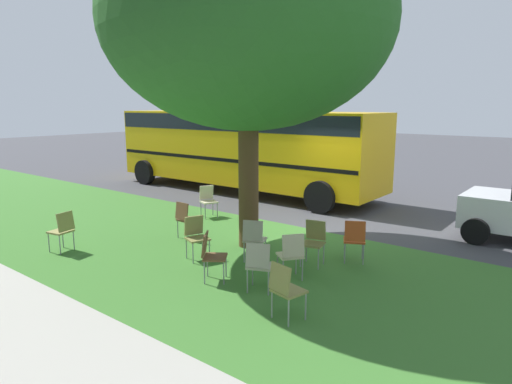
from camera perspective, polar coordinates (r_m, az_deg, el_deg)
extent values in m
plane|color=#424247|center=(11.71, 7.22, -4.44)|extent=(80.00, 80.00, 0.00)
cube|color=#3D752D|center=(9.23, -3.20, -8.62)|extent=(48.00, 6.00, 0.01)
cube|color=#ADA89E|center=(6.87, -29.46, -17.30)|extent=(48.00, 2.80, 0.01)
cylinder|color=brown|center=(9.73, -0.96, 2.56)|extent=(0.44, 0.44, 3.34)
ellipsoid|color=#2D6B28|center=(9.77, -1.03, 20.89)|extent=(6.00, 6.00, 4.44)
cube|color=olive|center=(6.69, 4.21, -12.46)|extent=(0.50, 0.48, 0.04)
cube|color=olive|center=(6.48, 3.06, -10.92)|extent=(0.41, 0.17, 0.40)
cylinder|color=gray|center=(6.77, 6.34, -14.31)|extent=(0.02, 0.02, 0.42)
cylinder|color=gray|center=(7.01, 4.19, -13.37)|extent=(0.02, 0.02, 0.42)
cylinder|color=gray|center=(6.56, 4.17, -15.15)|extent=(0.02, 0.02, 0.42)
cylinder|color=gray|center=(6.80, 2.03, -14.14)|extent=(0.02, 0.02, 0.42)
cube|color=brown|center=(8.08, -5.22, -8.27)|extent=(0.57, 0.57, 0.04)
cube|color=brown|center=(8.03, -6.54, -6.61)|extent=(0.30, 0.37, 0.40)
cylinder|color=gray|center=(7.97, -4.14, -10.28)|extent=(0.02, 0.02, 0.42)
cylinder|color=gray|center=(8.30, -3.85, -9.38)|extent=(0.02, 0.02, 0.42)
cylinder|color=gray|center=(8.01, -6.59, -10.20)|extent=(0.02, 0.02, 0.42)
cylinder|color=gray|center=(8.35, -6.20, -9.31)|extent=(0.02, 0.02, 0.42)
cube|color=olive|center=(9.18, -7.45, -5.93)|extent=(0.52, 0.54, 0.04)
cube|color=olive|center=(9.28, -7.93, -4.22)|extent=(0.22, 0.40, 0.40)
cylinder|color=gray|center=(9.04, -8.04, -7.75)|extent=(0.02, 0.02, 0.42)
cylinder|color=gray|center=(9.17, -5.95, -7.41)|extent=(0.02, 0.02, 0.42)
cylinder|color=gray|center=(9.34, -8.86, -7.15)|extent=(0.02, 0.02, 0.42)
cylinder|color=gray|center=(9.47, -6.82, -6.84)|extent=(0.02, 0.02, 0.42)
cube|color=beige|center=(8.16, 4.34, -8.06)|extent=(0.57, 0.58, 0.04)
cube|color=beige|center=(7.92, 4.79, -6.82)|extent=(0.31, 0.37, 0.40)
cylinder|color=gray|center=(8.44, 5.11, -9.05)|extent=(0.02, 0.02, 0.42)
cylinder|color=gray|center=(8.33, 2.75, -9.29)|extent=(0.02, 0.02, 0.42)
cylinder|color=gray|center=(8.14, 5.93, -9.84)|extent=(0.02, 0.02, 0.42)
cylinder|color=gray|center=(8.03, 3.48, -10.10)|extent=(0.02, 0.02, 0.42)
cube|color=brown|center=(10.71, -8.66, -3.51)|extent=(0.43, 0.42, 0.04)
cube|color=brown|center=(10.54, -9.44, -2.42)|extent=(0.40, 0.10, 0.40)
cylinder|color=gray|center=(10.75, -7.31, -4.68)|extent=(0.02, 0.02, 0.42)
cylinder|color=gray|center=(11.01, -8.58, -4.34)|extent=(0.02, 0.02, 0.42)
cylinder|color=gray|center=(10.53, -8.68, -5.05)|extent=(0.02, 0.02, 0.42)
cylinder|color=gray|center=(10.80, -9.94, -4.69)|extent=(0.02, 0.02, 0.42)
cube|color=#ADA393|center=(7.63, 0.55, -9.38)|extent=(0.55, 0.54, 0.04)
cube|color=#ADA393|center=(7.39, 0.22, -8.10)|extent=(0.40, 0.24, 0.40)
cylinder|color=gray|center=(7.83, 2.15, -10.64)|extent=(0.02, 0.02, 0.42)
cylinder|color=gray|center=(7.91, -0.44, -10.41)|extent=(0.02, 0.02, 0.42)
cylinder|color=gray|center=(7.53, 1.59, -11.56)|extent=(0.02, 0.02, 0.42)
cylinder|color=gray|center=(7.61, -1.11, -11.31)|extent=(0.02, 0.02, 0.42)
cube|color=#C64C1E|center=(9.22, 12.41, -6.03)|extent=(0.56, 0.55, 0.04)
cube|color=#C64C1E|center=(8.98, 12.51, -4.90)|extent=(0.39, 0.26, 0.40)
cylinder|color=gray|center=(9.46, 13.41, -7.10)|extent=(0.02, 0.02, 0.42)
cylinder|color=gray|center=(9.44, 11.22, -7.03)|extent=(0.02, 0.02, 0.42)
cylinder|color=gray|center=(9.13, 13.52, -7.75)|extent=(0.02, 0.02, 0.42)
cylinder|color=gray|center=(9.12, 11.24, -7.69)|extent=(0.02, 0.02, 0.42)
cube|color=olive|center=(10.50, -23.64, -4.62)|extent=(0.47, 0.49, 0.04)
cube|color=olive|center=(10.30, -23.10, -3.48)|extent=(0.16, 0.41, 0.40)
cylinder|color=gray|center=(10.79, -23.39, -5.45)|extent=(0.02, 0.02, 0.42)
cylinder|color=gray|center=(10.58, -24.89, -5.90)|extent=(0.02, 0.02, 0.42)
cylinder|color=gray|center=(10.54, -22.20, -5.74)|extent=(0.02, 0.02, 0.42)
cylinder|color=gray|center=(10.32, -23.70, -6.21)|extent=(0.02, 0.02, 0.42)
cube|color=olive|center=(8.84, 7.21, -6.60)|extent=(0.50, 0.48, 0.04)
cube|color=olive|center=(8.93, 7.62, -4.81)|extent=(0.41, 0.17, 0.40)
cylinder|color=gray|center=(8.81, 5.70, -8.19)|extent=(0.02, 0.02, 0.42)
cylinder|color=gray|center=(8.70, 7.95, -8.49)|extent=(0.02, 0.02, 0.42)
cylinder|color=gray|center=(9.12, 6.44, -7.54)|extent=(0.02, 0.02, 0.42)
cylinder|color=gray|center=(9.01, 8.62, -7.82)|extent=(0.02, 0.02, 0.42)
cube|color=beige|center=(12.59, -6.02, -1.26)|extent=(0.54, 0.55, 0.04)
cube|color=beige|center=(12.71, -6.33, -0.05)|extent=(0.25, 0.40, 0.40)
cylinder|color=gray|center=(12.42, -6.49, -2.52)|extent=(0.02, 0.02, 0.42)
cylinder|color=gray|center=(12.55, -4.95, -2.35)|extent=(0.02, 0.02, 0.42)
cylinder|color=gray|center=(12.73, -7.03, -2.20)|extent=(0.02, 0.02, 0.42)
cylinder|color=gray|center=(12.86, -5.52, -2.04)|extent=(0.02, 0.02, 0.42)
cube|color=#ADA393|center=(9.04, -0.13, -6.10)|extent=(0.55, 0.54, 0.04)
cube|color=#ADA393|center=(8.81, -0.42, -4.95)|extent=(0.40, 0.24, 0.40)
cylinder|color=gray|center=(9.23, 1.23, -7.24)|extent=(0.02, 0.02, 0.42)
cylinder|color=gray|center=(9.31, -0.95, -7.07)|extent=(0.02, 0.02, 0.42)
cylinder|color=gray|center=(8.91, 0.73, -7.91)|extent=(0.02, 0.02, 0.42)
cylinder|color=gray|center=(9.00, -1.52, -7.72)|extent=(0.02, 0.02, 0.42)
cylinder|color=black|center=(11.28, 26.17, -4.53)|extent=(0.60, 0.18, 0.60)
cylinder|color=black|center=(12.95, 27.81, -2.79)|extent=(0.60, 0.18, 0.60)
cube|color=yellow|center=(16.23, -1.81, 5.79)|extent=(10.40, 2.44, 2.50)
cube|color=black|center=(16.27, -1.80, 4.56)|extent=(10.30, 2.46, 0.12)
cube|color=black|center=(16.18, -1.83, 8.97)|extent=(10.30, 2.46, 0.56)
cylinder|color=black|center=(18.37, -13.98, 2.47)|extent=(0.96, 0.28, 0.96)
cylinder|color=black|center=(20.00, -8.29, 3.35)|extent=(0.96, 0.28, 0.96)
cylinder|color=black|center=(13.10, 8.16, -0.66)|extent=(0.96, 0.28, 0.96)
cylinder|color=black|center=(15.30, 12.90, 0.85)|extent=(0.96, 0.28, 0.96)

